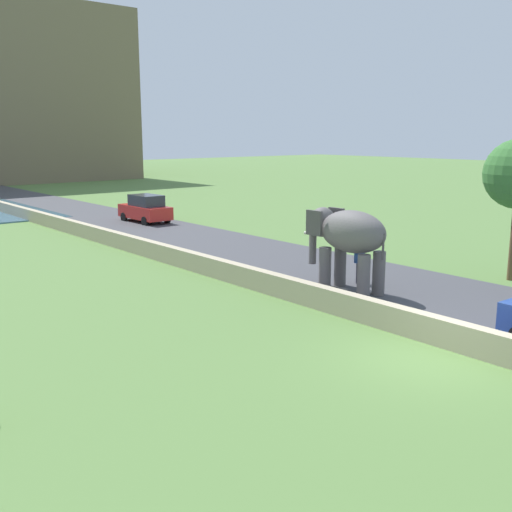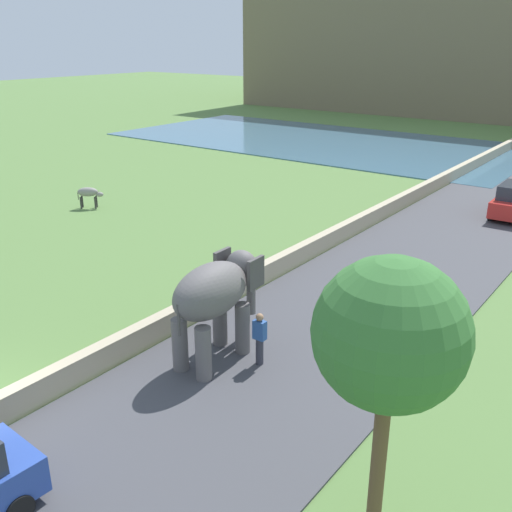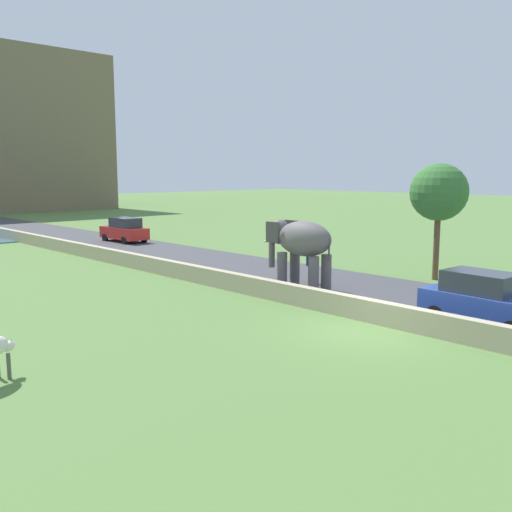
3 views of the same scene
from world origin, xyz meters
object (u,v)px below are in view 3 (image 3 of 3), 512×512
Objects in this scene: person_beside_elephant at (311,265)px; car_red at (125,230)px; elephant at (300,243)px; car_blue at (484,299)px.

person_beside_elephant is 19.48m from car_red.
car_red is at bearing 84.22° from person_beside_elephant.
car_red is (1.96, 19.38, 0.03)m from person_beside_elephant.
person_beside_elephant is (1.20, 0.42, -1.16)m from elephant.
car_blue reaches higher than person_beside_elephant.
elephant is at bearing -99.06° from car_red.
elephant is 20.09m from car_red.
car_blue is (-3.15, -27.88, 0.00)m from car_red.
elephant is at bearing -160.45° from person_beside_elephant.
elephant is 8.16m from car_blue.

